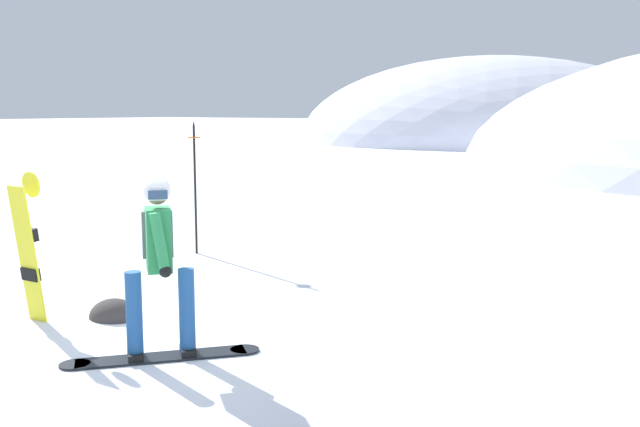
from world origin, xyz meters
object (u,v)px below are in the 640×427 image
Objects in this scene: piste_marker_near at (195,179)px; rock_small at (114,317)px; spare_snowboard at (28,247)px; snowboarder_main at (159,262)px.

piste_marker_near is 3.90m from rock_small.
piste_marker_near reaches higher than spare_snowboard.
spare_snowboard is 1.21m from rock_small.
snowboarder_main is at bearing -51.02° from piste_marker_near.
snowboarder_main is 5.07m from piste_marker_near.
rock_small is (0.62, 0.61, -0.84)m from spare_snowboard.
rock_small is at bearing 44.35° from spare_snowboard.
piste_marker_near is (-1.14, 3.87, 0.37)m from spare_snowboard.
snowboarder_main is 2.84× the size of rock_small.
snowboarder_main reaches higher than rock_small.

